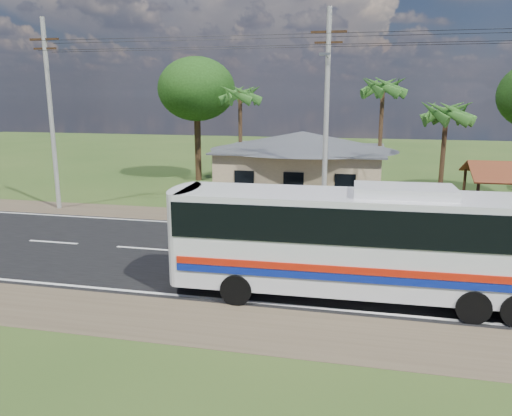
# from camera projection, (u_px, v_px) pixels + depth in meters

# --- Properties ---
(ground) EXTENTS (120.00, 120.00, 0.00)m
(ground) POSITION_uv_depth(u_px,v_px,m) (240.00, 256.00, 21.44)
(ground) COLOR #294619
(ground) RESTS_ON ground
(road) EXTENTS (120.00, 16.00, 0.03)m
(road) POSITION_uv_depth(u_px,v_px,m) (240.00, 255.00, 21.44)
(road) COLOR black
(road) RESTS_ON ground
(house) EXTENTS (12.40, 10.00, 5.00)m
(house) POSITION_uv_depth(u_px,v_px,m) (302.00, 158.00, 33.00)
(house) COLOR tan
(house) RESTS_ON ground
(concrete_barrier) EXTENTS (7.00, 0.30, 0.90)m
(concrete_barrier) POSITION_uv_depth(u_px,v_px,m) (508.00, 228.00, 24.14)
(concrete_barrier) COLOR #9E9E99
(concrete_barrier) RESTS_ON ground
(utility_poles) EXTENTS (32.80, 2.22, 11.00)m
(utility_poles) POSITION_uv_depth(u_px,v_px,m) (320.00, 114.00, 25.76)
(utility_poles) COLOR #9E9E99
(utility_poles) RESTS_ON ground
(palm_near) EXTENTS (2.80, 2.80, 6.70)m
(palm_near) POSITION_uv_depth(u_px,v_px,m) (446.00, 113.00, 28.63)
(palm_near) COLOR #47301E
(palm_near) RESTS_ON ground
(palm_mid) EXTENTS (2.80, 2.80, 8.20)m
(palm_mid) POSITION_uv_depth(u_px,v_px,m) (383.00, 88.00, 33.32)
(palm_mid) COLOR #47301E
(palm_mid) RESTS_ON ground
(palm_far) EXTENTS (2.80, 2.80, 7.70)m
(palm_far) POSITION_uv_depth(u_px,v_px,m) (240.00, 95.00, 36.01)
(palm_far) COLOR #47301E
(palm_far) RESTS_ON ground
(tree_behind_house) EXTENTS (6.00, 6.00, 9.61)m
(tree_behind_house) POSITION_uv_depth(u_px,v_px,m) (196.00, 89.00, 38.66)
(tree_behind_house) COLOR #47301E
(tree_behind_house) RESTS_ON ground
(coach_bus) EXTENTS (12.74, 3.06, 3.93)m
(coach_bus) POSITION_uv_depth(u_px,v_px,m) (368.00, 235.00, 16.41)
(coach_bus) COLOR silver
(coach_bus) RESTS_ON ground
(motorcycle) EXTENTS (1.90, 0.83, 0.97)m
(motorcycle) POSITION_uv_depth(u_px,v_px,m) (381.00, 225.00, 24.56)
(motorcycle) COLOR black
(motorcycle) RESTS_ON ground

